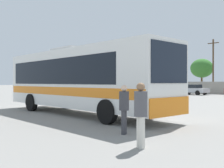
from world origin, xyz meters
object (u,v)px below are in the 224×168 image
coach_bus_white_orange (78,78)px  attendant_by_bus_door (124,106)px  parked_car_leftmost_dark_blue (158,88)px  utility_pole_near (213,65)px  vendor_umbrella_near_gate_green (81,81)px  roadside_tree_left (202,68)px  passenger_waiting_on_apron (141,111)px  parked_car_second_silver (193,89)px

coach_bus_white_orange → attendant_by_bus_door: bearing=-23.2°
parked_car_leftmost_dark_blue → utility_pole_near: (6.25, 5.56, 3.57)m
vendor_umbrella_near_gate_green → roadside_tree_left: size_ratio=0.37×
coach_bus_white_orange → roadside_tree_left: bearing=106.8°
coach_bus_white_orange → passenger_waiting_on_apron: bearing=-25.9°
parked_car_second_silver → roadside_tree_left: (-3.88, 10.31, 3.45)m
vendor_umbrella_near_gate_green → utility_pole_near: utility_pole_near is taller
vendor_umbrella_near_gate_green → roadside_tree_left: roadside_tree_left is taller
attendant_by_bus_door → parked_car_leftmost_dark_blue: bearing=123.5°
vendor_umbrella_near_gate_green → attendant_by_bus_door: bearing=-33.2°
coach_bus_white_orange → vendor_umbrella_near_gate_green: size_ratio=5.48×
roadside_tree_left → parked_car_leftmost_dark_blue: bearing=-101.3°
passenger_waiting_on_apron → parked_car_leftmost_dark_blue: (-20.19, 29.12, -0.19)m
vendor_umbrella_near_gate_green → roadside_tree_left: bearing=94.5°
passenger_waiting_on_apron → utility_pole_near: (-13.94, 34.69, 3.38)m
attendant_by_bus_door → parked_car_second_silver: size_ratio=0.39×
attendant_by_bus_door → roadside_tree_left: size_ratio=0.28×
passenger_waiting_on_apron → parked_car_leftmost_dark_blue: size_ratio=0.41×
roadside_tree_left → passenger_waiting_on_apron: bearing=-65.2°
coach_bus_white_orange → parked_car_second_silver: 26.42m
parked_car_second_silver → utility_pole_near: utility_pole_near is taller
utility_pole_near → attendant_by_bus_door: bearing=-69.9°
parked_car_second_silver → roadside_tree_left: bearing=110.6°
parked_car_second_silver → roadside_tree_left: 11.54m
vendor_umbrella_near_gate_green → parked_car_leftmost_dark_blue: bearing=103.1°
parked_car_leftmost_dark_blue → parked_car_second_silver: bearing=-0.9°
passenger_waiting_on_apron → parked_car_second_silver: 32.35m
parked_car_leftmost_dark_blue → parked_car_second_silver: (5.92, -0.10, -0.04)m
parked_car_second_silver → roadside_tree_left: size_ratio=0.71×
passenger_waiting_on_apron → vendor_umbrella_near_gate_green: vendor_umbrella_near_gate_green is taller
parked_car_leftmost_dark_blue → parked_car_second_silver: size_ratio=1.01×
vendor_umbrella_near_gate_green → roadside_tree_left: (-2.30, 28.93, 2.34)m
attendant_by_bus_door → parked_car_leftmost_dark_blue: size_ratio=0.39×
utility_pole_near → parked_car_leftmost_dark_blue: bearing=-138.4°
vendor_umbrella_near_gate_green → parked_car_second_silver: (1.58, 18.63, -1.11)m
coach_bus_white_orange → roadside_tree_left: roadside_tree_left is taller
utility_pole_near → parked_car_second_silver: bearing=-93.4°
attendant_by_bus_door → parked_car_leftmost_dark_blue: 33.62m
coach_bus_white_orange → roadside_tree_left: size_ratio=2.05×
passenger_waiting_on_apron → roadside_tree_left: 43.44m
vendor_umbrella_near_gate_green → utility_pole_near: (1.91, 24.28, 2.49)m
vendor_umbrella_near_gate_green → utility_pole_near: bearing=85.5°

